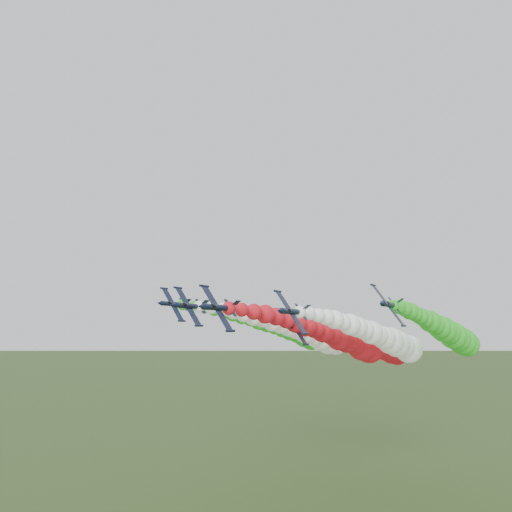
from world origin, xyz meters
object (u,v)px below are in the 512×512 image
object	(u,v)px
jet_lead	(343,338)
jet_outer_right	(450,334)
jet_inner_right	(386,339)
jet_outer_left	(284,329)
jet_inner_left	(308,334)
jet_trail	(375,346)

from	to	relation	value
jet_lead	jet_outer_right	world-z (taller)	jet_outer_right
jet_inner_right	jet_outer_left	size ratio (longest dim) A/B	1.00
jet_lead	jet_outer_left	distance (m)	30.63
jet_lead	jet_inner_right	distance (m)	12.44
jet_lead	jet_inner_left	world-z (taller)	jet_inner_left
jet_outer_right	jet_lead	bearing A→B (deg)	-136.90
jet_inner_left	jet_inner_right	distance (m)	20.29
jet_trail	jet_outer_right	bearing A→B (deg)	-15.74
jet_lead	jet_outer_left	world-z (taller)	jet_outer_left
jet_outer_left	jet_trail	xyz separation A→B (m)	(24.52, 7.12, -4.52)
jet_outer_left	jet_outer_right	bearing A→B (deg)	1.54
jet_lead	jet_inner_right	bearing A→B (deg)	51.39
jet_inner_right	jet_trail	world-z (taller)	jet_inner_right
jet_lead	jet_outer_right	size ratio (longest dim) A/B	1.01
jet_inner_left	jet_inner_right	xyz separation A→B (m)	(20.22, 1.08, -1.31)
jet_trail	jet_inner_left	bearing A→B (deg)	-126.71
jet_inner_left	jet_outer_right	bearing A→B (deg)	18.42
jet_outer_left	jet_lead	bearing A→B (deg)	-37.58
jet_inner_right	jet_outer_right	size ratio (longest dim) A/B	1.00
jet_inner_right	jet_outer_right	world-z (taller)	jet_outer_right
jet_inner_left	jet_trail	world-z (taller)	jet_inner_left
jet_lead	jet_trail	xyz separation A→B (m)	(0.30, 25.76, -2.42)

